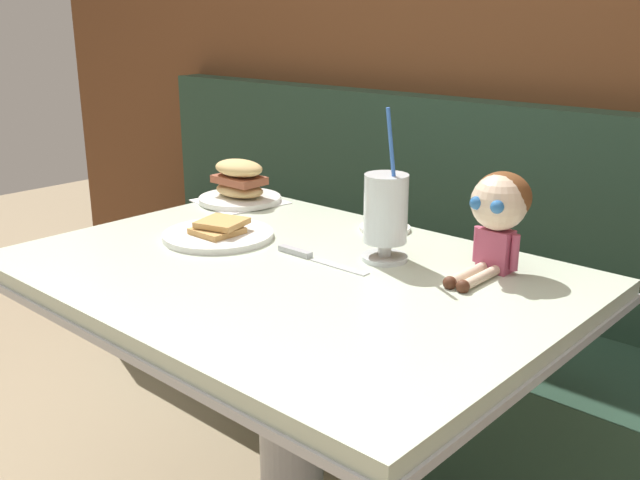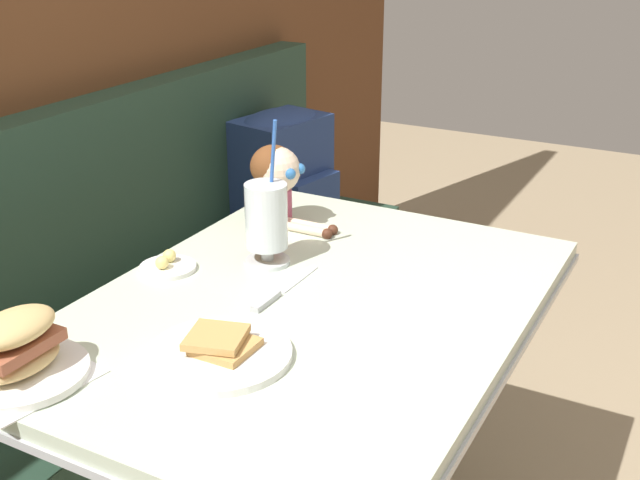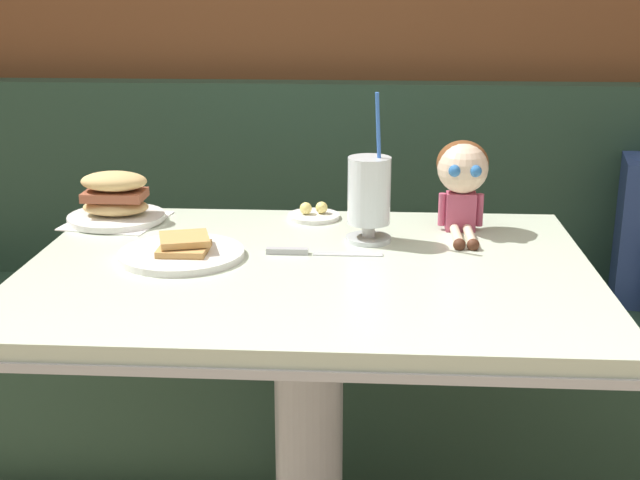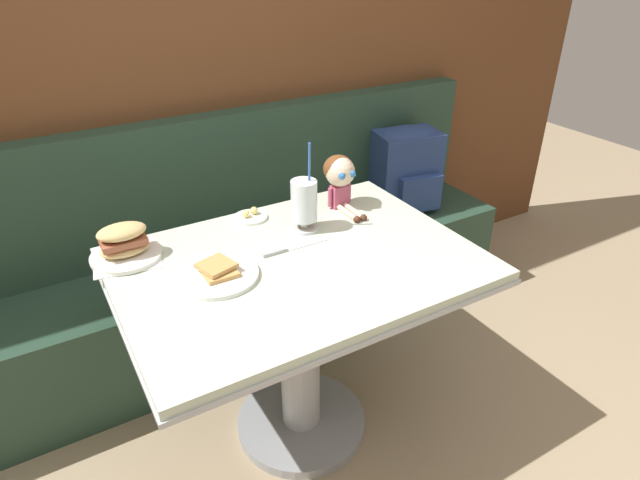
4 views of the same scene
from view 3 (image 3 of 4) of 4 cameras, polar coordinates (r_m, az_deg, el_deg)
wood_panel_wall at (r=2.43m, az=0.75°, el=15.44°), size 4.40×0.08×2.40m
booth_bench at (r=2.39m, az=0.39°, el=-6.20°), size 2.60×0.48×1.00m
diner_table at (r=1.73m, az=-0.77°, el=-7.86°), size 1.11×0.81×0.74m
toast_plate at (r=1.72m, az=-9.21°, el=-0.79°), size 0.25×0.25×0.04m
milkshake_glass at (r=1.78m, az=3.30°, el=2.99°), size 0.10×0.10×0.32m
sandwich_plate at (r=1.99m, az=-13.53°, el=2.50°), size 0.23×0.23×0.12m
butter_saucer at (r=1.97m, az=-0.43°, el=1.73°), size 0.12×0.12×0.04m
butter_knife at (r=1.72m, az=-1.08°, el=-0.80°), size 0.24×0.02×0.01m
seated_doll at (r=1.87m, az=9.51°, el=4.44°), size 0.11×0.22×0.20m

